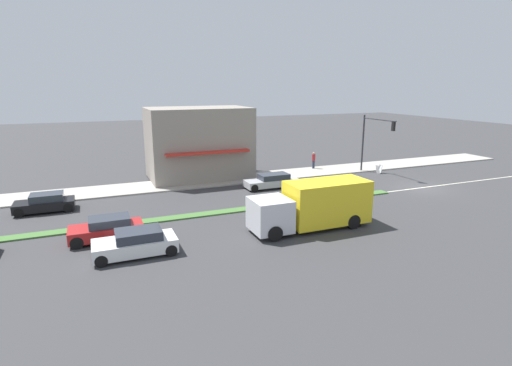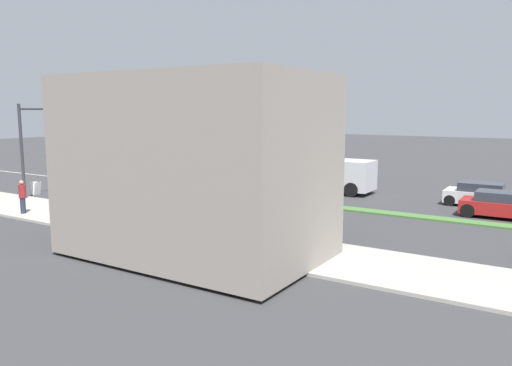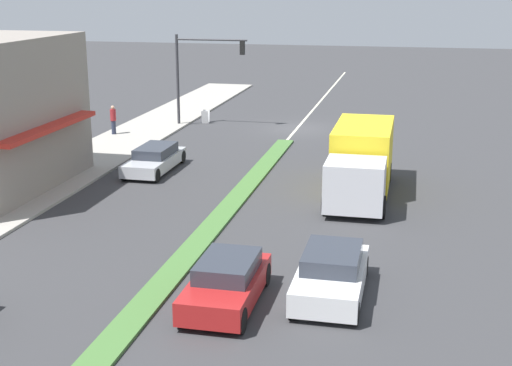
% 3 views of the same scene
% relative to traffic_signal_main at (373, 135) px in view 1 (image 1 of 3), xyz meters
% --- Properties ---
extents(ground_plane, '(160.00, 160.00, 0.00)m').
position_rel_traffic_signal_main_xyz_m(ground_plane, '(-6.12, 17.32, -3.90)').
color(ground_plane, '#38383A').
extents(sidewalk_right, '(4.00, 73.00, 0.12)m').
position_rel_traffic_signal_main_xyz_m(sidewalk_right, '(2.88, 17.82, -3.84)').
color(sidewalk_right, '#A8A399').
rests_on(sidewalk_right, ground).
extents(median_strip, '(0.90, 46.00, 0.10)m').
position_rel_traffic_signal_main_xyz_m(median_strip, '(-6.12, 26.32, -3.85)').
color(median_strip, '#477538').
rests_on(median_strip, ground).
extents(lane_marking_center, '(0.16, 60.00, 0.01)m').
position_rel_traffic_signal_main_xyz_m(lane_marking_center, '(-6.12, -0.68, -3.90)').
color(lane_marking_center, beige).
rests_on(lane_marking_center, ground).
extents(building_corner_store, '(6.44, 9.21, 6.47)m').
position_rel_traffic_signal_main_xyz_m(building_corner_store, '(4.88, 15.97, -0.55)').
color(building_corner_store, gray).
rests_on(building_corner_store, sidewalk_right).
extents(traffic_signal_main, '(4.59, 0.34, 5.60)m').
position_rel_traffic_signal_main_xyz_m(traffic_signal_main, '(0.00, 0.00, 0.00)').
color(traffic_signal_main, '#333338').
rests_on(traffic_signal_main, sidewalk_right).
extents(pedestrian, '(0.34, 0.34, 1.70)m').
position_rel_traffic_signal_main_xyz_m(pedestrian, '(4.13, 4.03, -2.88)').
color(pedestrian, '#282D42').
rests_on(pedestrian, sidewalk_right).
extents(warning_aframe_sign, '(0.45, 0.53, 0.84)m').
position_rel_traffic_signal_main_xyz_m(warning_aframe_sign, '(-0.04, -1.03, -3.47)').
color(warning_aframe_sign, silver).
rests_on(warning_aframe_sign, ground).
extents(delivery_truck, '(2.44, 7.50, 2.87)m').
position_rel_traffic_signal_main_xyz_m(delivery_truck, '(-11.12, 13.03, -2.43)').
color(delivery_truck, silver).
rests_on(delivery_truck, ground).
extents(suv_black, '(1.81, 3.83, 1.27)m').
position_rel_traffic_signal_main_xyz_m(suv_black, '(-1.12, 28.57, -3.29)').
color(suv_black, black).
rests_on(suv_black, ground).
extents(van_white, '(1.90, 4.17, 1.34)m').
position_rel_traffic_signal_main_xyz_m(van_white, '(-11.12, 23.59, -3.26)').
color(van_white, silver).
rests_on(van_white, ground).
extents(sedan_silver, '(1.75, 4.58, 1.20)m').
position_rel_traffic_signal_main_xyz_m(sedan_silver, '(-1.12, 11.24, -3.32)').
color(sedan_silver, '#B7BABF').
rests_on(sedan_silver, ground).
extents(hatchback_red, '(1.81, 4.00, 1.32)m').
position_rel_traffic_signal_main_xyz_m(hatchback_red, '(-8.32, 24.86, -3.26)').
color(hatchback_red, '#AD1E1E').
rests_on(hatchback_red, ground).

